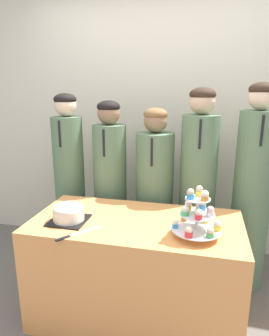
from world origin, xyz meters
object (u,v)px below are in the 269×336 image
object	(u,v)px
cake_knife	(71,236)
cupcake_stand	(198,215)
student_3	(197,192)
student_4	(252,194)
round_cake	(68,212)
student_1	(110,191)
student_2	(154,199)
student_0	(70,185)

from	to	relation	value
cake_knife	cupcake_stand	distance (m)	0.77
cupcake_stand	student_3	size ratio (longest dim) A/B	0.19
student_3	student_4	size ratio (longest dim) A/B	0.98
round_cake	cupcake_stand	world-z (taller)	cupcake_stand
student_1	student_3	world-z (taller)	student_3
round_cake	cupcake_stand	bearing A→B (deg)	-1.55
round_cake	student_2	bearing A→B (deg)	56.33
student_1	student_4	world-z (taller)	student_4
student_2	student_3	distance (m)	0.37
student_4	student_0	bearing A→B (deg)	-180.00
round_cake	cupcake_stand	xyz separation A→B (m)	(0.84, -0.02, 0.07)
student_3	student_1	bearing A→B (deg)	-180.00
round_cake	student_4	distance (m)	1.42
student_2	student_4	size ratio (longest dim) A/B	0.88
cake_knife	student_2	world-z (taller)	student_2
cake_knife	student_3	bearing A→B (deg)	-0.43
round_cake	cake_knife	distance (m)	0.23
student_0	student_1	distance (m)	0.39
student_0	student_4	distance (m)	1.56
student_3	cupcake_stand	bearing A→B (deg)	-88.44
cupcake_stand	student_4	bearing A→B (deg)	60.57
cupcake_stand	student_4	world-z (taller)	student_4
cake_knife	student_1	distance (m)	0.89
round_cake	student_2	xyz separation A→B (m)	(0.46, 0.69, -0.12)
cupcake_stand	student_0	xyz separation A→B (m)	(-1.15, 0.72, -0.12)
student_1	student_0	bearing A→B (deg)	-180.00
student_2	student_3	size ratio (longest dim) A/B	0.90
student_0	student_3	xyz separation A→B (m)	(1.14, 0.00, 0.02)
cake_knife	student_0	size ratio (longest dim) A/B	0.16
cupcake_stand	cake_knife	bearing A→B (deg)	-167.05
cake_knife	student_1	xyz separation A→B (m)	(-0.04, 0.89, -0.02)
cake_knife	cupcake_stand	size ratio (longest dim) A/B	0.82
student_1	student_2	world-z (taller)	student_1
student_3	student_4	xyz separation A→B (m)	(0.42, 0.00, 0.02)
student_0	student_1	size ratio (longest dim) A/B	1.04
cupcake_stand	student_1	distance (m)	1.06
round_cake	student_0	bearing A→B (deg)	114.53
cake_knife	student_2	bearing A→B (deg)	16.48
student_1	student_2	xyz separation A→B (m)	(0.39, 0.00, -0.04)
student_2	cupcake_stand	bearing A→B (deg)	-62.28
cupcake_stand	student_0	bearing A→B (deg)	148.19
round_cake	student_4	xyz separation A→B (m)	(1.24, 0.69, -0.02)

